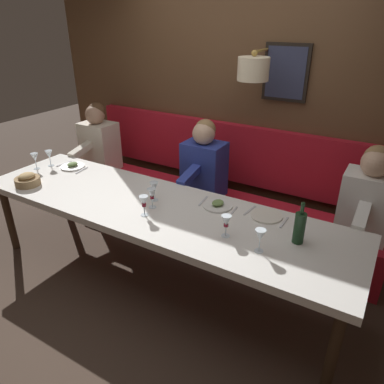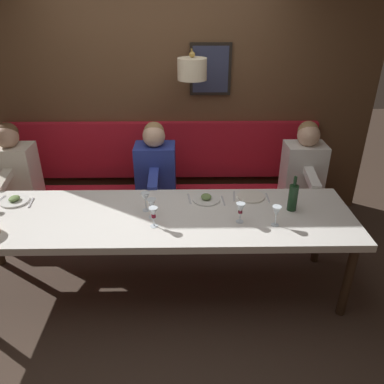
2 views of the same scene
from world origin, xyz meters
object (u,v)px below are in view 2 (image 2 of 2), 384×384
Objects in this scene: diner_nearest at (304,163)px; wine_glass_3 at (145,198)px; diner_middle at (14,165)px; diner_near at (155,164)px; wine_glass_1 at (276,212)px; wine_glass_5 at (153,213)px; wine_bottle at (293,197)px; wine_glass_4 at (152,205)px; dining_table at (153,221)px; wine_glass_0 at (240,209)px.

wine_glass_3 is at bearing 117.87° from diner_nearest.
diner_near is at bearing -90.00° from diner_middle.
wine_glass_1 is 1.04m from wine_glass_3.
diner_nearest is 1.79m from wine_glass_5.
wine_glass_5 is at bearing 102.02° from wine_bottle.
wine_glass_4 is 1.00× the size of wine_glass_5.
diner_near is 1.41m from diner_middle.
diner_nearest reaches higher than dining_table.
wine_glass_1 reaches higher than dining_table.
diner_nearest is 0.88m from wine_bottle.
diner_middle is at bearing 72.57° from wine_bottle.
wine_bottle is at bearing -77.98° from wine_glass_5.
wine_glass_0 is 1.00× the size of wine_glass_1.
dining_table is at bearing 80.55° from wine_glass_0.
diner_nearest and diner_middle have the same top height.
wine_glass_0 is 1.00× the size of wine_glass_5.
wine_glass_1 is at bearing -101.22° from wine_glass_0.
diner_nearest is at bearing -90.00° from diner_middle.
wine_glass_3 is (0.19, 0.75, 0.00)m from wine_glass_0.
wine_glass_3 is at bearing 89.67° from wine_bottle.
diner_near is at bearing 2.36° from wine_glass_4.
wine_glass_4 is at bearing 82.17° from wine_glass_1.
wine_bottle is at bearing -107.43° from diner_middle.
wine_glass_1 is at bearing -89.84° from wine_glass_5.
wine_glass_1 is (-0.05, -0.27, 0.00)m from wine_glass_0.
diner_nearest reaches higher than wine_bottle.
wine_glass_5 is at bearing 90.16° from wine_glass_1.
diner_near is (0.00, 1.51, 0.00)m from diner_nearest.
wine_glass_4 is (-0.92, -0.04, 0.04)m from diner_near.
dining_table is 19.82× the size of wine_glass_3.
diner_near is 1.45m from wine_glass_1.
diner_nearest is 1.73m from wine_glass_3.
diner_near and diner_middle have the same top height.
diner_near is 4.82× the size of wine_glass_5.
wine_glass_1 and wine_glass_3 have the same top height.
diner_near is at bearing -1.45° from wine_glass_3.
wine_glass_1 is 1.00× the size of wine_glass_3.
wine_glass_1 and wine_glass_5 have the same top height.
wine_glass_0 reaches higher than dining_table.
diner_middle is at bearing 57.70° from wine_glass_4.
diner_nearest is at bearing -62.13° from wine_glass_3.
wine_glass_0 and wine_glass_5 have the same top height.
diner_near is 1.00× the size of diner_middle.
diner_near reaches higher than wine_glass_5.
diner_middle is at bearing 90.00° from diner_near.
diner_middle reaches higher than wine_glass_1.
wine_glass_5 is at bearing 126.08° from diner_nearest.
diner_nearest is 1.73m from wine_glass_4.
wine_glass_1 is 0.55× the size of wine_bottle.
dining_table is 19.82× the size of wine_glass_1.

